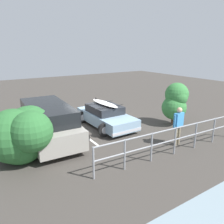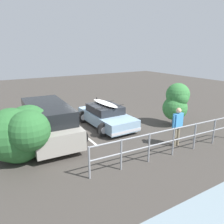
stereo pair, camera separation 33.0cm
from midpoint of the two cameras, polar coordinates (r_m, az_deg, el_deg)
The scene contains 8 objects.
ground_plane at distance 12.55m, azimuth -4.14°, elevation -3.03°, with size 44.00×44.00×0.02m, color #423D38.
parking_stripe at distance 11.46m, azimuth -7.72°, elevation -5.01°, with size 4.24×0.12×0.00m, color silver.
sedan_car at distance 11.98m, azimuth -0.77°, elevation -1.01°, with size 2.39×3.94×1.43m.
suv_car at distance 10.48m, azimuth -15.59°, elevation -2.31°, with size 2.87×5.11×1.72m.
person_bystander at distance 9.84m, azimuth 17.69°, elevation -2.87°, with size 0.67×0.25×1.73m.
railing_fence at distance 9.05m, azimuth 16.78°, elevation -6.51°, with size 7.23×0.46×1.15m.
bush_near_left at distance 12.39m, azimuth 17.26°, elevation 2.63°, with size 1.50×1.36×2.35m.
bush_near_right at distance 9.06m, azimuth -21.46°, elevation -5.27°, with size 2.70×2.95×2.19m.
Camera 2 is at (5.14, 10.68, 4.15)m, focal length 35.00 mm.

